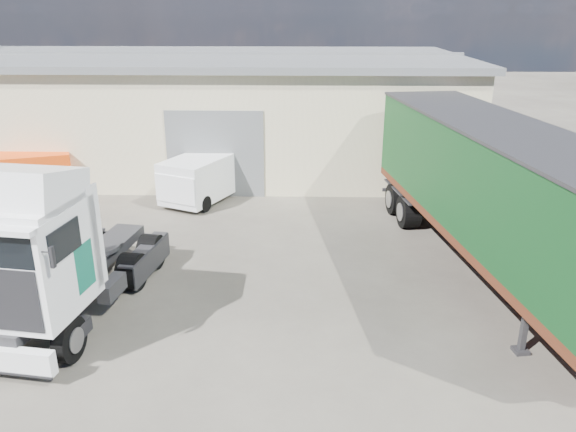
{
  "coord_description": "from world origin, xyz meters",
  "views": [
    {
      "loc": [
        1.63,
        -12.4,
        7.44
      ],
      "look_at": [
        1.19,
        3.0,
        1.72
      ],
      "focal_mm": 35.0,
      "sensor_mm": 36.0,
      "label": 1
    }
  ],
  "objects_px": {
    "box_trailer": "(491,184)",
    "orange_skip": "(37,177)",
    "tractor_unit": "(47,259)",
    "panel_van": "(206,176)"
  },
  "relations": [
    {
      "from": "box_trailer",
      "to": "orange_skip",
      "type": "distance_m",
      "value": 17.91
    },
    {
      "from": "tractor_unit",
      "to": "panel_van",
      "type": "distance_m",
      "value": 10.35
    },
    {
      "from": "tractor_unit",
      "to": "panel_van",
      "type": "relative_size",
      "value": 1.41
    },
    {
      "from": "panel_van",
      "to": "orange_skip",
      "type": "distance_m",
      "value": 7.12
    },
    {
      "from": "tractor_unit",
      "to": "panel_van",
      "type": "height_order",
      "value": "tractor_unit"
    },
    {
      "from": "tractor_unit",
      "to": "orange_skip",
      "type": "distance_m",
      "value": 11.51
    },
    {
      "from": "tractor_unit",
      "to": "box_trailer",
      "type": "bearing_deg",
      "value": 25.76
    },
    {
      "from": "tractor_unit",
      "to": "panel_van",
      "type": "bearing_deg",
      "value": 86.52
    },
    {
      "from": "orange_skip",
      "to": "panel_van",
      "type": "bearing_deg",
      "value": -22.25
    },
    {
      "from": "panel_van",
      "to": "orange_skip",
      "type": "xyz_separation_m",
      "value": [
        -7.12,
        0.17,
        -0.15
      ]
    }
  ]
}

